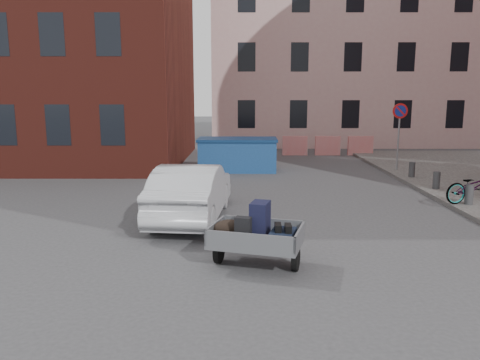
{
  "coord_description": "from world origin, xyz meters",
  "views": [
    {
      "loc": [
        -0.23,
        -9.17,
        3.08
      ],
      "look_at": [
        -0.29,
        1.73,
        1.1
      ],
      "focal_mm": 35.0,
      "sensor_mm": 36.0,
      "label": 1
    }
  ],
  "objects_px": {
    "silver_car": "(192,191)",
    "trailer": "(256,234)",
    "dumpster": "(237,154)",
    "bicycle": "(474,187)"
  },
  "relations": [
    {
      "from": "trailer",
      "to": "dumpster",
      "type": "distance_m",
      "value": 10.98
    },
    {
      "from": "trailer",
      "to": "bicycle",
      "type": "relative_size",
      "value": 1.11
    },
    {
      "from": "dumpster",
      "to": "silver_car",
      "type": "bearing_deg",
      "value": -97.31
    },
    {
      "from": "trailer",
      "to": "bicycle",
      "type": "distance_m",
      "value": 7.73
    },
    {
      "from": "trailer",
      "to": "silver_car",
      "type": "bearing_deg",
      "value": 130.03
    },
    {
      "from": "bicycle",
      "to": "trailer",
      "type": "bearing_deg",
      "value": 112.5
    },
    {
      "from": "trailer",
      "to": "dumpster",
      "type": "xyz_separation_m",
      "value": [
        -0.45,
        10.97,
        0.07
      ]
    },
    {
      "from": "silver_car",
      "to": "bicycle",
      "type": "bearing_deg",
      "value": -165.87
    },
    {
      "from": "trailer",
      "to": "silver_car",
      "type": "xyz_separation_m",
      "value": [
        -1.52,
        3.35,
        0.1
      ]
    },
    {
      "from": "silver_car",
      "to": "trailer",
      "type": "bearing_deg",
      "value": 119.01
    }
  ]
}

